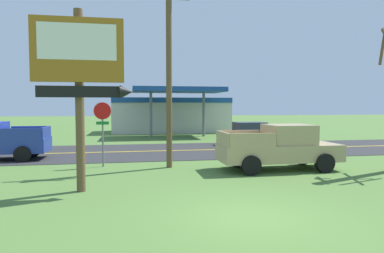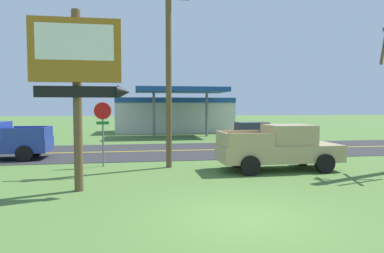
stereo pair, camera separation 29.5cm
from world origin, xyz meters
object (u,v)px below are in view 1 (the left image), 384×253
(gas_station, at_px, (170,114))
(pickup_tan_parked_on_lawn, at_px, (280,148))
(stop_sign, at_px, (103,122))
(motel_sign, at_px, (81,69))
(utility_pole, at_px, (169,62))
(car_red_near_lane, at_px, (251,134))

(gas_station, relative_size, pickup_tan_parked_on_lawn, 2.31)
(stop_sign, distance_m, gas_station, 21.14)
(motel_sign, relative_size, gas_station, 0.49)
(motel_sign, relative_size, stop_sign, 1.98)
(motel_sign, xyz_separation_m, stop_sign, (0.30, 4.71, -1.91))
(stop_sign, xyz_separation_m, pickup_tan_parked_on_lawn, (7.65, -2.09, -1.06))
(utility_pole, bearing_deg, pickup_tan_parked_on_lawn, -16.30)
(stop_sign, distance_m, pickup_tan_parked_on_lawn, 8.00)
(utility_pole, relative_size, gas_station, 0.74)
(gas_station, bearing_deg, motel_sign, -102.98)
(motel_sign, height_order, pickup_tan_parked_on_lawn, motel_sign)
(stop_sign, height_order, utility_pole, utility_pole)
(pickup_tan_parked_on_lawn, bearing_deg, motel_sign, -161.75)
(car_red_near_lane, bearing_deg, stop_sign, -144.11)
(gas_station, bearing_deg, pickup_tan_parked_on_lawn, -84.53)
(motel_sign, xyz_separation_m, gas_station, (5.79, 25.12, -2.00))
(car_red_near_lane, bearing_deg, gas_station, 106.96)
(motel_sign, distance_m, pickup_tan_parked_on_lawn, 8.88)
(utility_pole, relative_size, pickup_tan_parked_on_lawn, 1.70)
(stop_sign, height_order, car_red_near_lane, stop_sign)
(stop_sign, distance_m, utility_pole, 4.07)
(stop_sign, relative_size, utility_pole, 0.33)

